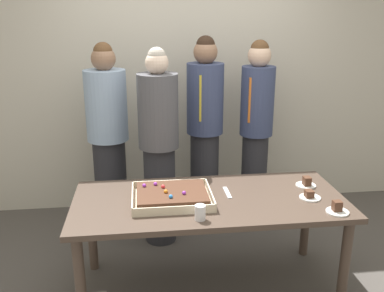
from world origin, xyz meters
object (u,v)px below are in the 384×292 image
Objects in this scene: plated_slice_far_left at (337,209)px; cake_server_utensil at (227,193)px; plated_slice_near_right at (306,183)px; person_serving_front at (159,146)px; party_table at (209,209)px; sheet_cake at (172,196)px; drink_cup_nearest at (200,213)px; person_far_right_suit at (205,129)px; person_striped_tie_right at (108,137)px; plated_slice_near_left at (310,196)px; person_green_shirt_behind at (256,129)px.

plated_slice_far_left is 0.77m from cake_server_utensil.
person_serving_front is (-1.09, 0.62, 0.14)m from plated_slice_near_right.
party_table is 0.87m from plated_slice_far_left.
person_serving_front is (-0.32, 0.75, 0.25)m from party_table.
person_serving_front is (-0.05, 0.75, 0.13)m from sheet_cake.
plated_slice_far_left is at bearing -0.43° from drink_cup_nearest.
person_far_right_suit reaches higher than cake_server_utensil.
person_far_right_suit is (-0.68, 1.40, 0.19)m from plated_slice_far_left.
person_serving_front is 0.99× the size of person_striped_tie_right.
person_far_right_suit reaches higher than drink_cup_nearest.
person_green_shirt_behind is (-0.08, 1.17, 0.19)m from plated_slice_near_left.
sheet_cake is 0.32× the size of person_striped_tie_right.
person_striped_tie_right is 0.97× the size of person_far_right_suit.
drink_cup_nearest is (0.16, -0.31, 0.01)m from sheet_cake.
person_far_right_suit is at bearing 83.25° from party_table.
plated_slice_near_right is at bearing 48.15° from person_green_shirt_behind.
person_striped_tie_right is at bearing -69.21° from person_far_right_suit.
person_serving_front is 1.00m from person_green_shirt_behind.
plated_slice_near_left is 0.85m from drink_cup_nearest.
party_table is at bearing 19.12° from person_serving_front.
plated_slice_near_right is 0.98m from person_green_shirt_behind.
person_green_shirt_behind is at bearing 65.35° from person_striped_tie_right.
plated_slice_far_left is (1.07, -0.32, -0.01)m from sheet_cake.
sheet_cake is (-0.27, 0.00, 0.12)m from party_table.
plated_slice_far_left is 0.09× the size of person_striped_tie_right.
sheet_cake is 0.32× the size of person_serving_front.
plated_slice_near_right is at bearing 7.26° from sheet_cake.
person_far_right_suit is (0.90, 0.01, 0.04)m from person_striped_tie_right.
plated_slice_near_right is 1.81m from person_striped_tie_right.
person_far_right_suit reaches higher than plated_slice_far_left.
person_far_right_suit is (-0.02, 1.00, 0.21)m from cake_server_utensil.
person_far_right_suit reaches higher than person_striped_tie_right.
person_serving_front is at bearing 124.63° from cake_server_utensil.
party_table is 0.29m from sheet_cake.
drink_cup_nearest reaches higher than party_table.
plated_slice_far_left is at bearing 46.87° from person_green_shirt_behind.
person_far_right_suit is at bearing 69.83° from sheet_cake.
drink_cup_nearest is at bearing -109.71° from party_table.
drink_cup_nearest reaches higher than plated_slice_far_left.
sheet_cake is 0.76m from person_serving_front.
plated_slice_far_left is (0.10, -0.24, 0.01)m from plated_slice_near_left.
plated_slice_far_left reaches higher than plated_slice_near_left.
plated_slice_near_left is 1.50× the size of drink_cup_nearest.
person_far_right_suit is at bearing 124.08° from plated_slice_near_right.
cake_server_utensil is (-0.62, -0.06, -0.02)m from plated_slice_near_right.
plated_slice_near_right reaches higher than plated_slice_near_left.
plated_slice_far_left is 0.75× the size of cake_server_utensil.
sheet_cake is at bearing -169.54° from cake_server_utensil.
sheet_cake is at bearing 163.48° from plated_slice_far_left.
cake_server_utensil is (0.41, 0.08, -0.03)m from sheet_cake.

